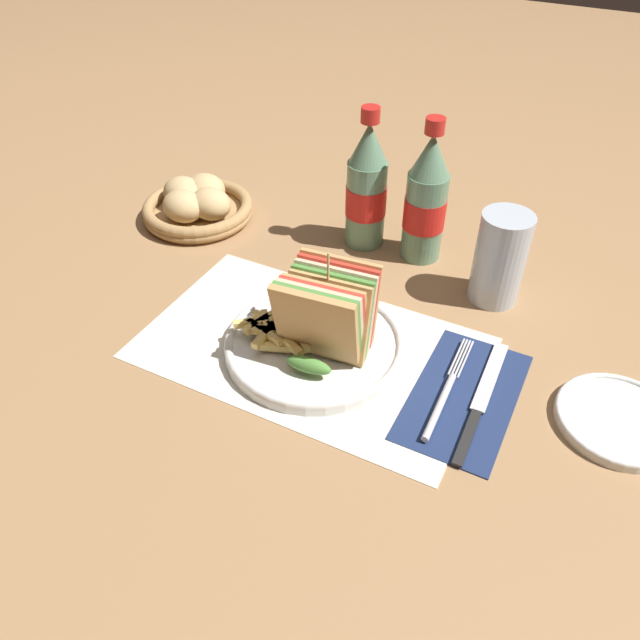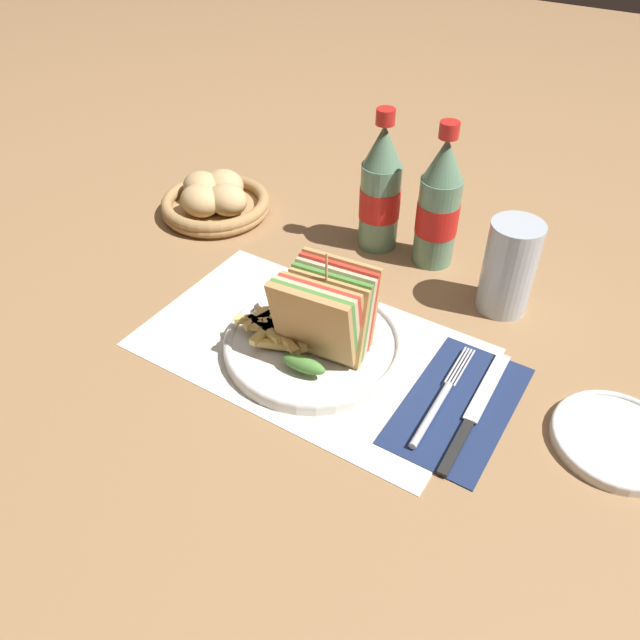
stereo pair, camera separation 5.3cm
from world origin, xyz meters
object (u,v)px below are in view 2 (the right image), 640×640
at_px(knife, 475,411).
at_px(side_saucer, 617,439).
at_px(fork, 438,403).
at_px(plate_main, 312,346).
at_px(club_sandwich, 324,315).
at_px(bread_basket, 215,201).
at_px(coke_bottle_far, 439,206).
at_px(glass_near, 509,267).
at_px(coke_bottle_near, 380,191).

bearing_deg(knife, side_saucer, 14.31).
distance_m(fork, knife, 0.04).
bearing_deg(side_saucer, fork, -163.04).
bearing_deg(plate_main, club_sandwich, 1.33).
height_order(knife, bread_basket, bread_basket).
bearing_deg(fork, side_saucer, 15.23).
xyz_separation_m(knife, bread_basket, (-0.56, 0.20, 0.02)).
xyz_separation_m(coke_bottle_far, bread_basket, (-0.38, -0.07, -0.07)).
bearing_deg(fork, glass_near, 89.19).
bearing_deg(bread_basket, coke_bottle_near, 12.43).
height_order(coke_bottle_near, side_saucer, coke_bottle_near).
distance_m(coke_bottle_near, coke_bottle_far, 0.10).
bearing_deg(plate_main, coke_bottle_far, 80.86).
xyz_separation_m(plate_main, side_saucer, (0.37, 0.05, -0.00)).
height_order(plate_main, club_sandwich, club_sandwich).
distance_m(knife, side_saucer, 0.16).
relative_size(club_sandwich, knife, 0.67).
bearing_deg(club_sandwich, plate_main, -178.67).
distance_m(club_sandwich, glass_near, 0.28).
height_order(club_sandwich, glass_near, club_sandwich).
bearing_deg(club_sandwich, coke_bottle_far, 84.61).
xyz_separation_m(club_sandwich, fork, (0.16, -0.00, -0.06)).
xyz_separation_m(knife, glass_near, (-0.05, 0.21, 0.06)).
height_order(club_sandwich, side_saucer, club_sandwich).
relative_size(coke_bottle_far, side_saucer, 1.55).
distance_m(knife, bread_basket, 0.60).
xyz_separation_m(plate_main, club_sandwich, (0.02, 0.00, 0.06)).
xyz_separation_m(bread_basket, side_saucer, (0.71, -0.16, -0.02)).
xyz_separation_m(plate_main, coke_bottle_far, (0.05, 0.28, 0.09)).
relative_size(club_sandwich, glass_near, 1.06).
relative_size(club_sandwich, coke_bottle_far, 0.64).
height_order(knife, side_saucer, side_saucer).
bearing_deg(coke_bottle_near, fork, -50.37).
height_order(club_sandwich, coke_bottle_near, coke_bottle_near).
distance_m(knife, glass_near, 0.23).
xyz_separation_m(club_sandwich, coke_bottle_far, (0.03, 0.28, 0.03)).
height_order(plate_main, coke_bottle_near, coke_bottle_near).
relative_size(fork, knife, 0.86).
distance_m(club_sandwich, bread_basket, 0.42).
bearing_deg(knife, coke_bottle_far, 121.70).
distance_m(bread_basket, side_saucer, 0.73).
distance_m(plate_main, coke_bottle_near, 0.29).
bearing_deg(bread_basket, club_sandwich, -30.78).
bearing_deg(plate_main, bread_basket, 147.79).
bearing_deg(plate_main, glass_near, 51.69).
bearing_deg(coke_bottle_near, plate_main, -79.67).
distance_m(coke_bottle_far, glass_near, 0.15).
relative_size(knife, coke_bottle_near, 0.96).
distance_m(coke_bottle_far, side_saucer, 0.41).
bearing_deg(coke_bottle_far, glass_near, -22.65).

